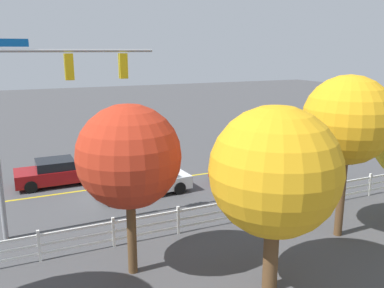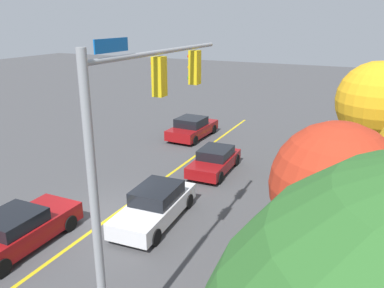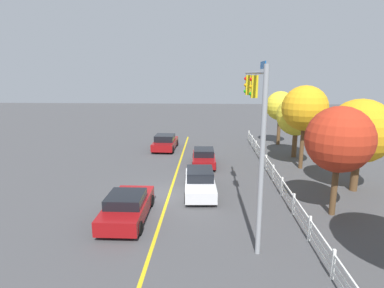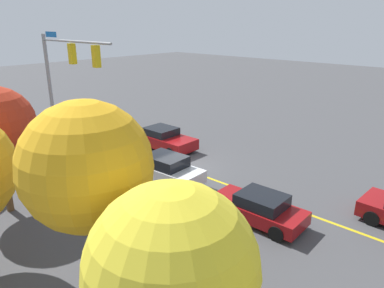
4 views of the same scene
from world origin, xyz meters
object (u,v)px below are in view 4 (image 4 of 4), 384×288
object	(u,v)px
car_1	(163,139)
tree_5	(87,167)
car_0	(258,208)
car_2	(163,168)
tree_0	(172,269)

from	to	relation	value
car_1	tree_5	world-z (taller)	tree_5
car_1	tree_5	bearing A→B (deg)	-50.61
car_1	car_0	bearing A→B (deg)	-21.00
car_0	car_1	bearing A→B (deg)	-22.12
car_2	tree_0	distance (m)	12.31
car_2	tree_0	size ratio (longest dim) A/B	0.89
car_2	car_0	bearing A→B (deg)	175.29
car_0	car_1	world-z (taller)	car_1
tree_0	tree_5	xyz separation A→B (m)	(3.40, -0.39, 1.01)
car_2	tree_5	size ratio (longest dim) A/B	0.75
tree_0	car_0	bearing A→B (deg)	-69.65
car_0	car_2	xyz separation A→B (m)	(5.99, -0.15, 0.06)
car_2	tree_0	xyz separation A→B (m)	(-8.90, 7.99, 2.91)
tree_5	tree_0	bearing A→B (deg)	173.42
car_0	tree_0	bearing A→B (deg)	108.73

